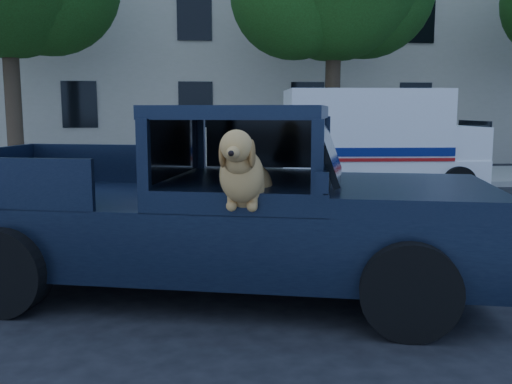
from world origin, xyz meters
TOP-DOWN VIEW (x-y plane):
  - ground at (0.00, 0.00)m, footprint 120.00×120.00m
  - far_sidewalk at (0.00, 9.20)m, footprint 60.00×4.00m
  - lane_stripes at (2.00, 3.40)m, footprint 21.60×0.14m
  - building_main at (3.00, 16.50)m, footprint 26.00×6.00m
  - pickup_truck at (1.26, -0.70)m, footprint 6.12×3.64m
  - mail_truck at (5.35, 6.42)m, footprint 4.65×2.53m

SIDE VIEW (x-z plane):
  - ground at x=0.00m, z-range 0.00..0.00m
  - lane_stripes at x=2.00m, z-range 0.00..0.01m
  - far_sidewalk at x=0.00m, z-range 0.00..0.15m
  - pickup_truck at x=1.26m, z-range -0.33..1.72m
  - mail_truck at x=5.35m, z-range -0.16..2.33m
  - building_main at x=3.00m, z-range 0.00..9.00m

